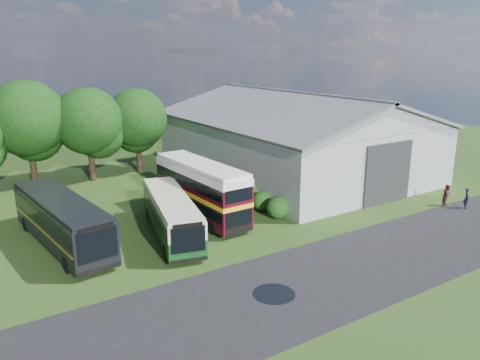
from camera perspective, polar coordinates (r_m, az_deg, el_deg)
ground at (r=27.50m, az=2.88°, el=-10.34°), size 120.00×120.00×0.00m
asphalt_road at (r=27.23m, az=11.89°, el=-10.96°), size 60.00×8.00×0.02m
puddle at (r=24.57m, az=4.14°, el=-13.72°), size 2.20×2.20×0.01m
storage_shed at (r=47.24m, az=6.48°, el=5.87°), size 18.80×24.80×8.15m
tree_mid at (r=45.68m, az=-24.49°, el=6.82°), size 6.80×6.80×9.60m
tree_right_a at (r=45.77m, az=-18.02°, el=6.83°), size 6.26×6.26×8.83m
tree_right_b at (r=48.05m, az=-12.47°, el=7.30°), size 5.98×5.98×8.45m
shrub_front at (r=35.03m, az=4.62°, el=-4.56°), size 1.70×1.70×1.70m
shrub_mid at (r=36.54m, az=2.72°, el=-3.66°), size 1.60×1.60×1.60m
shrub_back at (r=38.10m, az=0.97°, el=-2.84°), size 1.80×1.80×1.80m
bus_green_single at (r=31.41m, az=-8.37°, el=-4.22°), size 4.64×10.29×2.77m
bus_maroon_double at (r=34.38m, az=-4.77°, el=-1.29°), size 2.88×9.80×4.17m
bus_dark_single at (r=31.56m, az=-20.91°, el=-4.63°), size 3.85×11.60×3.14m
visitor_a at (r=40.65m, az=25.91°, el=-2.02°), size 0.72×0.71×1.68m
visitor_b at (r=40.71m, az=23.94°, el=-1.73°), size 0.94×0.79×1.73m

